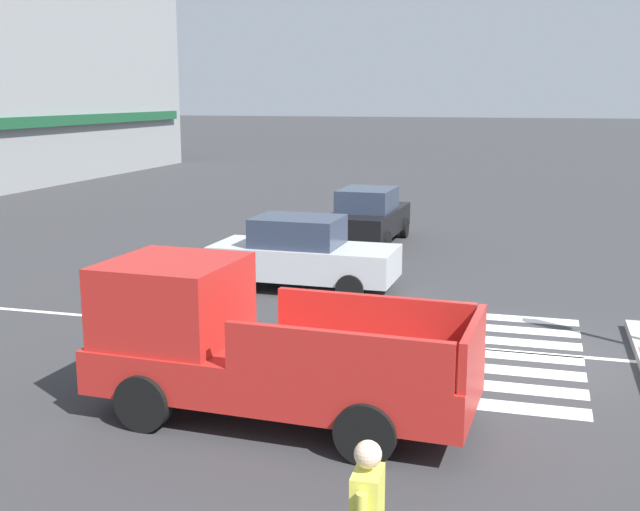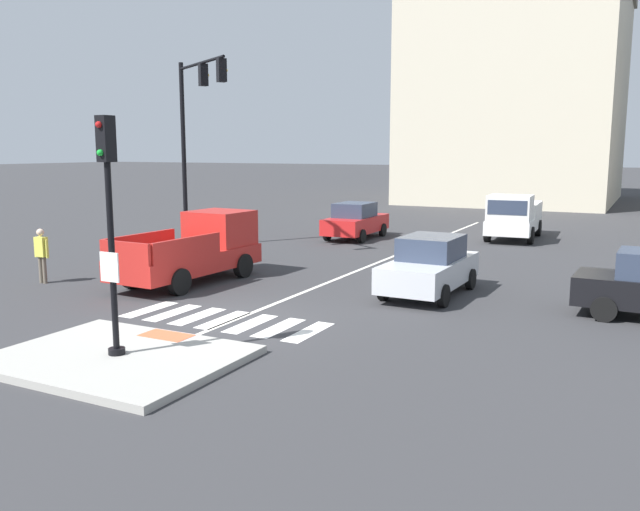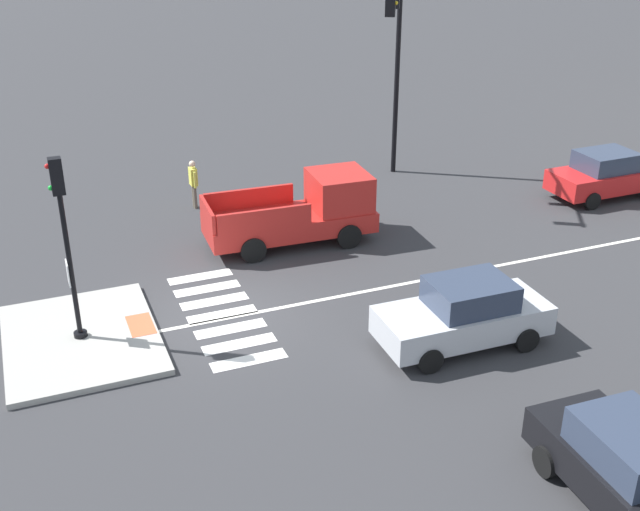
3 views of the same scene
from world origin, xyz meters
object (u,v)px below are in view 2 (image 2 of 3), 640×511
(traffic_light_mast, at_px, (194,122))
(car_silver_eastbound_mid, at_px, (430,266))
(car_red_westbound_distant, at_px, (356,221))
(pickup_truck_white_eastbound_distant, at_px, (513,218))
(signal_pole, at_px, (109,214))
(pickup_truck_red_westbound_near, at_px, (198,249))
(pedestrian_at_curb_left, at_px, (41,251))

(traffic_light_mast, bearing_deg, car_silver_eastbound_mid, -17.74)
(car_red_westbound_distant, height_order, pickup_truck_white_eastbound_distant, pickup_truck_white_eastbound_distant)
(car_red_westbound_distant, xyz_separation_m, pickup_truck_white_eastbound_distant, (6.49, 2.77, 0.17))
(signal_pole, height_order, car_red_westbound_distant, signal_pole)
(car_silver_eastbound_mid, height_order, pickup_truck_white_eastbound_distant, pickup_truck_white_eastbound_distant)
(car_silver_eastbound_mid, bearing_deg, signal_pole, -112.35)
(signal_pole, xyz_separation_m, traffic_light_mast, (-7.22, 11.93, 2.21))
(pickup_truck_red_westbound_near, relative_size, pedestrian_at_curb_left, 3.10)
(car_silver_eastbound_mid, xyz_separation_m, pickup_truck_red_westbound_near, (-7.00, -1.37, 0.17))
(pickup_truck_white_eastbound_distant, relative_size, pedestrian_at_curb_left, 3.11)
(traffic_light_mast, bearing_deg, pickup_truck_white_eastbound_distant, 40.82)
(car_silver_eastbound_mid, distance_m, car_red_westbound_distant, 11.82)
(pedestrian_at_curb_left, bearing_deg, pickup_truck_white_eastbound_distant, 56.64)
(pickup_truck_red_westbound_near, bearing_deg, pickup_truck_white_eastbound_distant, 63.81)
(pickup_truck_white_eastbound_distant, bearing_deg, car_silver_eastbound_mid, -89.30)
(signal_pole, distance_m, pedestrian_at_curb_left, 8.99)
(signal_pole, bearing_deg, traffic_light_mast, 121.19)
(pedestrian_at_curb_left, bearing_deg, pickup_truck_red_westbound_near, 32.14)
(signal_pole, height_order, pickup_truck_red_westbound_near, signal_pole)
(car_red_westbound_distant, distance_m, pickup_truck_white_eastbound_distant, 7.06)
(pickup_truck_red_westbound_near, relative_size, pickup_truck_white_eastbound_distant, 1.00)
(traffic_light_mast, distance_m, car_silver_eastbound_mid, 12.03)
(pickup_truck_red_westbound_near, xyz_separation_m, pedestrian_at_curb_left, (-3.96, -2.49, 0.00))
(signal_pole, xyz_separation_m, car_silver_eastbound_mid, (3.49, 8.50, -2.05))
(signal_pole, height_order, traffic_light_mast, traffic_light_mast)
(car_red_westbound_distant, bearing_deg, pedestrian_at_curb_left, -107.57)
(car_silver_eastbound_mid, bearing_deg, pickup_truck_white_eastbound_distant, 90.70)
(pickup_truck_red_westbound_near, bearing_deg, traffic_light_mast, 127.73)
(pickup_truck_white_eastbound_distant, bearing_deg, car_red_westbound_distant, -156.85)
(car_silver_eastbound_mid, relative_size, pickup_truck_red_westbound_near, 0.80)
(traffic_light_mast, xyz_separation_m, pedestrian_at_curb_left, (-0.24, -7.29, -4.09))
(car_silver_eastbound_mid, height_order, car_red_westbound_distant, same)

